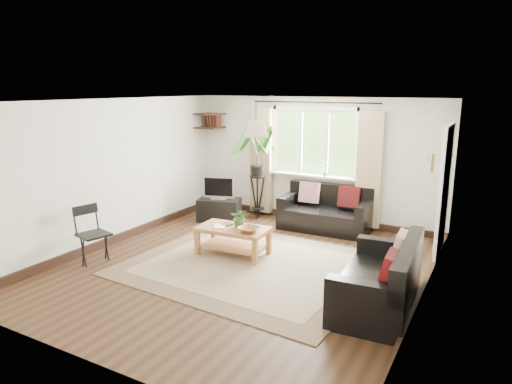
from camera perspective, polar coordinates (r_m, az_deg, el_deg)
The scene contains 24 objects.
floor at distance 6.80m, azimuth -1.64°, elevation -9.33°, with size 5.50×5.50×0.00m, color black.
ceiling at distance 6.28m, azimuth -1.79°, elevation 11.34°, with size 5.50×5.50×0.00m, color white.
wall_back at distance 8.87m, azimuth 7.33°, elevation 3.96°, with size 5.00×0.02×2.40m, color beige.
wall_front at distance 4.38m, azimuth -20.35°, elevation -6.29°, with size 5.00×0.02×2.40m, color beige.
wall_left at distance 7.97m, azimuth -17.42°, elevation 2.44°, with size 0.02×5.50×2.40m, color beige.
wall_right at distance 5.63m, azimuth 20.82°, elevation -2.10°, with size 0.02×5.50×2.40m, color beige.
rug at distance 6.84m, azimuth -0.53°, elevation -9.10°, with size 3.45×2.96×0.02m, color #C5B498.
window at distance 8.79m, azimuth 7.30°, elevation 6.18°, with size 2.50×0.16×2.16m, color white, non-canonical shape.
door at distance 7.32m, azimuth 22.40°, elevation -0.47°, with size 0.06×0.96×2.06m, color silver.
corner_shelf at distance 9.63m, azimuth -5.81°, elevation 8.85°, with size 0.50×0.50×0.34m, color black, non-canonical shape.
pendant_lamp at distance 6.65m, azimuth 0.00°, elevation 8.42°, with size 0.36×0.36×0.54m, color beige, non-canonical shape.
wall_sconce at distance 5.83m, azimuth 21.00°, elevation 3.81°, with size 0.12×0.12×0.28m, color beige, non-canonical shape.
sofa_back at distance 8.47m, azimuth 8.67°, elevation -2.17°, with size 1.63×0.81×0.77m, color black, non-canonical shape.
sofa_right at distance 5.71m, azimuth 14.97°, elevation -10.05°, with size 0.83×1.66×0.78m, color black, non-canonical shape.
coffee_table at distance 7.19m, azimuth -2.88°, elevation -6.15°, with size 1.10×0.60×0.45m, color #956130, non-canonical shape.
table_plant at distance 7.07m, azimuth -2.01°, elevation -3.23°, with size 0.28×0.24×0.31m, color #316127.
bowl at distance 6.88m, azimuth -0.94°, elevation -4.71°, with size 0.31×0.31×0.08m, color brown.
book_a at distance 7.16m, azimuth -5.26°, elevation -4.27°, with size 0.18×0.24×0.02m, color white.
book_b at distance 7.32m, azimuth -3.98°, elevation -3.87°, with size 0.16×0.21×0.02m, color brown.
tv_stand at distance 9.02m, azimuth -4.62°, elevation -2.21°, with size 0.81×0.46×0.44m, color black.
tv at distance 8.91m, azimuth -4.67°, elevation 0.62°, with size 0.62×0.21×0.48m, color #A5A5AA, non-canonical shape.
palm_stand at distance 8.96m, azimuth 0.19°, elevation 2.50°, with size 0.74×0.74×1.89m, color black, non-canonical shape.
folding_chair at distance 7.20m, azimuth -19.61°, elevation -5.16°, with size 0.45×0.45×0.87m, color black, non-canonical shape.
sill_plant at distance 8.70m, azimuth 8.55°, elevation 2.84°, with size 0.14×0.10×0.27m, color #2D6023.
Camera 1 is at (3.19, -5.41, 2.59)m, focal length 32.00 mm.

